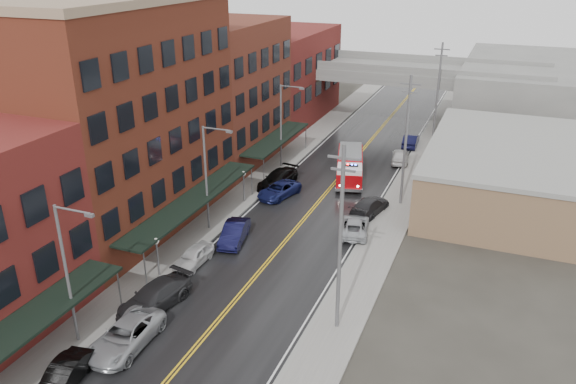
% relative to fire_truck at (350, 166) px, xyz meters
% --- Properties ---
extents(road, '(11.00, 160.00, 0.02)m').
position_rel_fire_truck_xyz_m(road, '(-1.13, -9.08, -1.55)').
color(road, black).
rests_on(road, ground).
extents(sidewalk_left, '(3.00, 160.00, 0.15)m').
position_rel_fire_truck_xyz_m(sidewalk_left, '(-8.43, -9.08, -1.49)').
color(sidewalk_left, slate).
rests_on(sidewalk_left, ground).
extents(sidewalk_right, '(3.00, 160.00, 0.15)m').
position_rel_fire_truck_xyz_m(sidewalk_right, '(6.17, -9.08, -1.49)').
color(sidewalk_right, slate).
rests_on(sidewalk_right, ground).
extents(curb_left, '(0.30, 160.00, 0.15)m').
position_rel_fire_truck_xyz_m(curb_left, '(-6.78, -9.08, -1.49)').
color(curb_left, gray).
rests_on(curb_left, ground).
extents(curb_right, '(0.30, 160.00, 0.15)m').
position_rel_fire_truck_xyz_m(curb_right, '(4.52, -9.08, -1.49)').
color(curb_right, gray).
rests_on(curb_right, ground).
extents(brick_building_b, '(9.00, 20.00, 18.00)m').
position_rel_fire_truck_xyz_m(brick_building_b, '(-14.43, -16.08, 7.44)').
color(brick_building_b, '#572417').
rests_on(brick_building_b, ground).
extents(brick_building_c, '(9.00, 15.00, 15.00)m').
position_rel_fire_truck_xyz_m(brick_building_c, '(-14.43, 1.42, 5.94)').
color(brick_building_c, maroon).
rests_on(brick_building_c, ground).
extents(brick_building_far, '(9.00, 20.00, 12.00)m').
position_rel_fire_truck_xyz_m(brick_building_far, '(-14.43, 18.92, 4.44)').
color(brick_building_far, maroon).
rests_on(brick_building_far, ground).
extents(tan_building, '(14.00, 22.00, 5.00)m').
position_rel_fire_truck_xyz_m(tan_building, '(14.87, 0.92, 0.94)').
color(tan_building, olive).
rests_on(tan_building, ground).
extents(right_far_block, '(18.00, 30.00, 8.00)m').
position_rel_fire_truck_xyz_m(right_far_block, '(16.87, 30.92, 2.44)').
color(right_far_block, slate).
rests_on(right_far_block, ground).
extents(awning_0, '(2.60, 16.00, 3.09)m').
position_rel_fire_truck_xyz_m(awning_0, '(-8.62, -35.08, 1.42)').
color(awning_0, black).
rests_on(awning_0, ground).
extents(awning_1, '(2.60, 18.00, 3.09)m').
position_rel_fire_truck_xyz_m(awning_1, '(-8.63, -16.08, 1.43)').
color(awning_1, black).
rests_on(awning_1, ground).
extents(awning_2, '(2.60, 13.00, 3.09)m').
position_rel_fire_truck_xyz_m(awning_2, '(-8.62, 1.42, 1.42)').
color(awning_2, black).
rests_on(awning_2, ground).
extents(globe_lamp_1, '(0.44, 0.44, 3.12)m').
position_rel_fire_truck_xyz_m(globe_lamp_1, '(-7.53, -23.08, 0.75)').
color(globe_lamp_1, '#59595B').
rests_on(globe_lamp_1, ground).
extents(globe_lamp_2, '(0.44, 0.44, 3.12)m').
position_rel_fire_truck_xyz_m(globe_lamp_2, '(-7.53, -9.08, 0.75)').
color(globe_lamp_2, '#59595B').
rests_on(globe_lamp_2, ground).
extents(street_lamp_0, '(2.64, 0.22, 9.00)m').
position_rel_fire_truck_xyz_m(street_lamp_0, '(-7.68, -31.08, 3.62)').
color(street_lamp_0, '#59595B').
rests_on(street_lamp_0, ground).
extents(street_lamp_1, '(2.64, 0.22, 9.00)m').
position_rel_fire_truck_xyz_m(street_lamp_1, '(-7.68, -15.08, 3.62)').
color(street_lamp_1, '#59595B').
rests_on(street_lamp_1, ground).
extents(street_lamp_2, '(2.64, 0.22, 9.00)m').
position_rel_fire_truck_xyz_m(street_lamp_2, '(-7.68, 0.92, 3.62)').
color(street_lamp_2, '#59595B').
rests_on(street_lamp_2, ground).
extents(utility_pole_0, '(1.80, 0.24, 12.00)m').
position_rel_fire_truck_xyz_m(utility_pole_0, '(6.07, -24.08, 4.74)').
color(utility_pole_0, '#59595B').
rests_on(utility_pole_0, ground).
extents(utility_pole_1, '(1.80, 0.24, 12.00)m').
position_rel_fire_truck_xyz_m(utility_pole_1, '(6.07, -4.08, 4.74)').
color(utility_pole_1, '#59595B').
rests_on(utility_pole_1, ground).
extents(utility_pole_2, '(1.80, 0.24, 12.00)m').
position_rel_fire_truck_xyz_m(utility_pole_2, '(6.07, 15.92, 4.74)').
color(utility_pole_2, '#59595B').
rests_on(utility_pole_2, ground).
extents(overpass, '(40.00, 10.00, 7.50)m').
position_rel_fire_truck_xyz_m(overpass, '(-1.13, 22.92, 4.42)').
color(overpass, slate).
rests_on(overpass, ground).
extents(fire_truck, '(4.70, 8.28, 2.88)m').
position_rel_fire_truck_xyz_m(fire_truck, '(0.00, 0.00, 0.00)').
color(fire_truck, '#9D070B').
rests_on(fire_truck, ground).
extents(parked_car_left_1, '(2.14, 4.38, 1.38)m').
position_rel_fire_truck_xyz_m(parked_car_left_1, '(-6.01, -34.38, -0.87)').
color(parked_car_left_1, black).
rests_on(parked_car_left_1, ground).
extents(parked_car_left_2, '(2.70, 5.59, 1.54)m').
position_rel_fire_truck_xyz_m(parked_car_left_2, '(-4.96, -30.37, -0.80)').
color(parked_car_left_2, gray).
rests_on(parked_car_left_2, ground).
extents(parked_car_left_3, '(3.31, 5.94, 1.63)m').
position_rel_fire_truck_xyz_m(parked_car_left_3, '(-5.64, -26.38, -0.75)').
color(parked_car_left_3, '#232325').
rests_on(parked_car_left_3, ground).
extents(parked_car_left_4, '(1.71, 4.05, 1.37)m').
position_rel_fire_truck_xyz_m(parked_car_left_4, '(-6.13, -20.58, -0.88)').
color(parked_car_left_4, silver).
rests_on(parked_car_left_4, ground).
extents(parked_car_left_5, '(2.57, 4.92, 1.54)m').
position_rel_fire_truck_xyz_m(parked_car_left_5, '(-4.93, -16.28, -0.79)').
color(parked_car_left_5, black).
rests_on(parked_car_left_5, ground).
extents(parked_car_left_6, '(3.42, 5.29, 1.36)m').
position_rel_fire_truck_xyz_m(parked_car_left_6, '(-5.06, -6.59, -0.89)').
color(parked_car_left_6, '#151C51').
rests_on(parked_car_left_6, ground).
extents(parked_car_left_7, '(2.98, 5.72, 1.58)m').
position_rel_fire_truck_xyz_m(parked_car_left_7, '(-6.13, -4.28, -0.77)').
color(parked_car_left_7, black).
rests_on(parked_car_left_7, ground).
extents(parked_car_right_0, '(3.16, 5.18, 1.34)m').
position_rel_fire_truck_xyz_m(parked_car_right_0, '(3.67, -11.33, -0.89)').
color(parked_car_right_0, '#9A9EA2').
rests_on(parked_car_right_0, ground).
extents(parked_car_right_1, '(3.04, 5.38, 1.47)m').
position_rel_fire_truck_xyz_m(parked_car_right_1, '(3.87, -7.09, -0.83)').
color(parked_car_right_1, black).
rests_on(parked_car_right_1, ground).
extents(parked_car_right_2, '(2.47, 4.74, 1.54)m').
position_rel_fire_truck_xyz_m(parked_car_right_2, '(3.80, 7.12, -0.79)').
color(parked_car_right_2, silver).
rests_on(parked_car_right_2, ground).
extents(parked_car_right_3, '(1.85, 4.68, 1.52)m').
position_rel_fire_truck_xyz_m(parked_car_right_3, '(3.87, 13.12, -0.81)').
color(parked_car_right_3, black).
rests_on(parked_car_right_3, ground).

